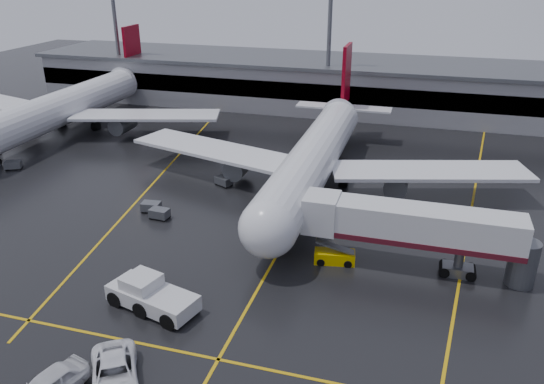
% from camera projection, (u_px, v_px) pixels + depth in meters
% --- Properties ---
extents(ground, '(220.00, 220.00, 0.00)m').
position_uv_depth(ground, '(296.00, 222.00, 56.56)').
color(ground, black).
rests_on(ground, ground).
extents(apron_line_centre, '(0.25, 90.00, 0.02)m').
position_uv_depth(apron_line_centre, '(296.00, 222.00, 56.55)').
color(apron_line_centre, gold).
rests_on(apron_line_centre, ground).
extents(apron_line_stop, '(60.00, 0.25, 0.02)m').
position_uv_depth(apron_line_stop, '(218.00, 359.00, 37.20)').
color(apron_line_stop, gold).
rests_on(apron_line_stop, ground).
extents(apron_line_left, '(9.99, 69.35, 0.02)m').
position_uv_depth(apron_line_left, '(166.00, 169.00, 70.51)').
color(apron_line_left, gold).
rests_on(apron_line_left, ground).
extents(apron_line_right, '(7.57, 69.64, 0.02)m').
position_uv_depth(apron_line_right, '(472.00, 204.00, 60.71)').
color(apron_line_right, gold).
rests_on(apron_line_right, ground).
extents(terminal, '(122.00, 19.00, 8.60)m').
position_uv_depth(terminal, '(361.00, 85.00, 96.99)').
color(terminal, gray).
rests_on(terminal, ground).
extents(light_mast_left, '(3.00, 1.20, 25.45)m').
position_uv_depth(light_mast_left, '(115.00, 22.00, 99.32)').
color(light_mast_left, '#595B60').
rests_on(light_mast_left, ground).
extents(light_mast_mid, '(3.00, 1.20, 25.45)m').
position_uv_depth(light_mast_mid, '(330.00, 30.00, 89.01)').
color(light_mast_mid, '#595B60').
rests_on(light_mast_mid, ground).
extents(main_airliner, '(48.80, 45.60, 14.10)m').
position_uv_depth(main_airliner, '(316.00, 154.00, 63.41)').
color(main_airliner, silver).
rests_on(main_airliner, ground).
extents(second_airliner, '(48.80, 45.60, 14.10)m').
position_uv_depth(second_airliner, '(70.00, 104.00, 84.79)').
color(second_airliner, silver).
rests_on(second_airliner, ground).
extents(jet_bridge, '(19.90, 3.40, 6.05)m').
position_uv_depth(jet_bridge, '(413.00, 228.00, 46.65)').
color(jet_bridge, silver).
rests_on(jet_bridge, ground).
extents(pushback_tractor, '(7.95, 4.86, 2.65)m').
position_uv_depth(pushback_tractor, '(151.00, 296.00, 42.39)').
color(pushback_tractor, silver).
rests_on(pushback_tractor, ground).
extents(belt_loader, '(3.84, 2.21, 2.30)m').
position_uv_depth(belt_loader, '(335.00, 257.00, 48.85)').
color(belt_loader, '#D5AE02').
rests_on(belt_loader, ground).
extents(service_van_a, '(5.87, 6.91, 1.76)m').
position_uv_depth(service_van_a, '(115.00, 374.00, 34.64)').
color(service_van_a, white).
rests_on(service_van_a, ground).
extents(baggage_cart_a, '(2.09, 1.44, 1.12)m').
position_uv_depth(baggage_cart_a, '(159.00, 213.00, 57.02)').
color(baggage_cart_a, '#595B60').
rests_on(baggage_cart_a, ground).
extents(baggage_cart_b, '(2.13, 1.51, 1.12)m').
position_uv_depth(baggage_cart_b, '(151.00, 206.00, 58.56)').
color(baggage_cart_b, '#595B60').
rests_on(baggage_cart_b, ground).
extents(baggage_cart_c, '(2.36, 2.02, 1.12)m').
position_uv_depth(baggage_cart_c, '(224.00, 181.00, 65.31)').
color(baggage_cart_c, '#595B60').
rests_on(baggage_cart_c, ground).
extents(baggage_cart_e, '(2.37, 2.06, 1.12)m').
position_uv_depth(baggage_cart_e, '(13.00, 165.00, 70.34)').
color(baggage_cart_e, '#595B60').
rests_on(baggage_cart_e, ground).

